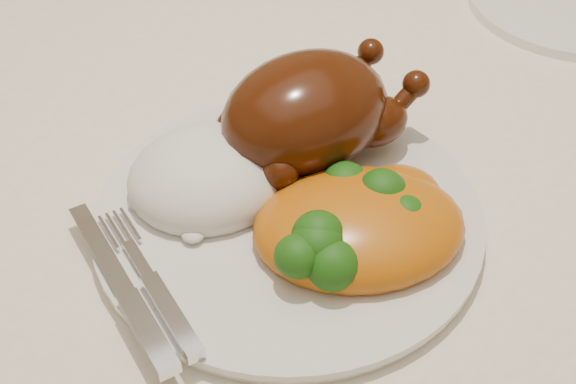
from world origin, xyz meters
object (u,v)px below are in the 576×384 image
dining_table (320,211)px  dinner_plate (288,219)px  side_plate (576,1)px  roast_chicken (310,111)px

dining_table → dinner_plate: bearing=-133.8°
dinner_plate → side_plate: 0.42m
dinner_plate → roast_chicken: (0.05, 0.05, 0.05)m
dinner_plate → side_plate: (0.40, 0.13, -0.00)m
roast_chicken → dinner_plate: bearing=-138.5°
dinner_plate → roast_chicken: 0.08m
dining_table → side_plate: size_ratio=7.52×
dinner_plate → roast_chicken: size_ratio=1.65×
dining_table → dinner_plate: 0.16m
dining_table → roast_chicken: 0.16m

